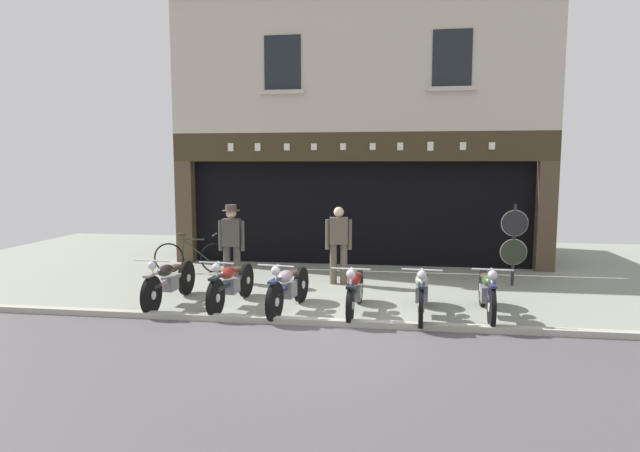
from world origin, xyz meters
name	(u,v)px	position (x,y,z in m)	size (l,w,h in m)	color
ground	(323,351)	(0.00, -0.98, -0.04)	(21.36, 22.00, 0.18)	gray
shop_facade	(362,190)	(0.00, 6.98, 1.80)	(9.66, 4.42, 6.82)	black
motorcycle_far_left	(169,281)	(-3.08, 0.96, 0.43)	(0.62, 2.09, 0.93)	black
motorcycle_left	(231,283)	(-1.92, 0.96, 0.42)	(0.62, 2.04, 0.92)	black
motorcycle_center_left	(288,287)	(-0.85, 0.79, 0.43)	(0.62, 1.95, 0.92)	black
motorcycle_center	(355,289)	(0.29, 0.85, 0.41)	(0.62, 1.96, 0.89)	black
motorcycle_center_right	(422,291)	(1.41, 0.82, 0.43)	(0.62, 2.05, 0.92)	black
motorcycle_right	(487,291)	(2.48, 0.95, 0.43)	(0.62, 2.04, 0.92)	black
salesman_left	(232,239)	(-2.51, 2.87, 0.94)	(0.56, 0.37, 1.67)	#47423D
shopkeeper_center	(339,241)	(-0.23, 3.05, 0.91)	(0.56, 0.27, 1.64)	brown
tyre_sign_pole	(514,239)	(3.39, 3.40, 0.99)	(0.55, 0.06, 1.71)	#232328
advert_board_near	(286,199)	(-1.84, 5.40, 1.63)	(0.73, 0.03, 0.97)	silver
leaning_bicycle	(192,256)	(-3.79, 3.80, 0.38)	(1.79, 0.50, 0.94)	black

